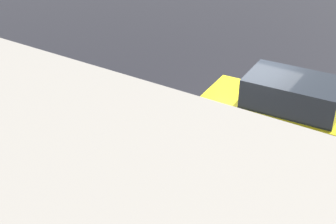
{
  "coord_description": "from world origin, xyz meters",
  "views": [
    {
      "loc": [
        -4.44,
        10.51,
        7.09
      ],
      "look_at": [
        1.43,
        1.48,
        0.9
      ],
      "focal_mm": 50.0,
      "sensor_mm": 36.0,
      "label": 1
    }
  ],
  "objects_px": {
    "fire_hydrant": "(57,124)",
    "pedestrian": "(43,107)",
    "moving_hatchback": "(282,113)",
    "sign_post": "(17,109)"
  },
  "relations": [
    {
      "from": "fire_hydrant",
      "to": "pedestrian",
      "type": "distance_m",
      "value": 0.69
    },
    {
      "from": "moving_hatchback",
      "to": "pedestrian",
      "type": "relative_size",
      "value": 3.28
    },
    {
      "from": "moving_hatchback",
      "to": "sign_post",
      "type": "height_order",
      "value": "sign_post"
    },
    {
      "from": "fire_hydrant",
      "to": "sign_post",
      "type": "xyz_separation_m",
      "value": [
        -0.21,
        1.36,
        1.18
      ]
    },
    {
      "from": "moving_hatchback",
      "to": "fire_hydrant",
      "type": "xyz_separation_m",
      "value": [
        5.3,
        2.86,
        -0.63
      ]
    },
    {
      "from": "sign_post",
      "to": "pedestrian",
      "type": "bearing_deg",
      "value": -60.71
    },
    {
      "from": "fire_hydrant",
      "to": "moving_hatchback",
      "type": "bearing_deg",
      "value": -151.63
    },
    {
      "from": "moving_hatchback",
      "to": "pedestrian",
      "type": "height_order",
      "value": "moving_hatchback"
    },
    {
      "from": "moving_hatchback",
      "to": "fire_hydrant",
      "type": "height_order",
      "value": "moving_hatchback"
    },
    {
      "from": "pedestrian",
      "to": "sign_post",
      "type": "distance_m",
      "value": 1.91
    }
  ]
}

